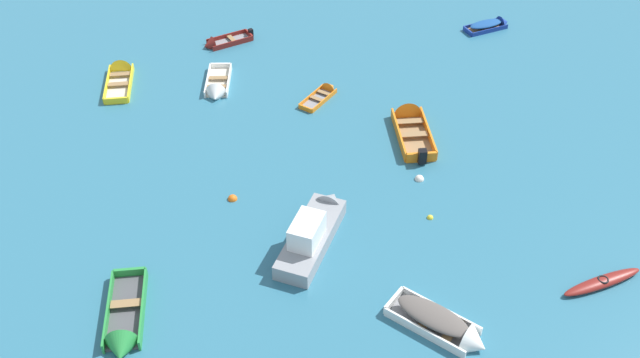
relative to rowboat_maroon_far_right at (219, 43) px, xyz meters
name	(u,v)px	position (x,y,z in m)	size (l,w,h in m)	color
rowboat_maroon_far_right	(219,43)	(0.00, 0.00, 0.00)	(3.32, 1.96, 0.98)	gray
rowboat_white_outer_left	(217,90)	(-0.58, -5.26, 0.02)	(1.85, 3.75, 1.17)	beige
rowboat_orange_outer_right	(409,122)	(9.11, -10.42, 0.09)	(2.03, 4.93, 1.48)	#99754C
rowboat_deep_blue_far_left	(493,24)	(17.44, -1.12, 0.07)	(3.25, 1.70, 0.96)	#99754C
motor_launch_grey_cluster_inner	(314,230)	(2.59, -17.77, 0.43)	(4.08, 5.45, 2.05)	gray
rowboat_green_far_back	(123,332)	(-5.51, -21.47, 0.06)	(1.72, 4.48, 1.28)	#4C4C51
kayak_maroon_back_row_right	(602,282)	(13.64, -22.64, 0.02)	(3.80, 1.29, 0.36)	maroon
rowboat_white_back_row_left	(448,328)	(6.64, -23.75, 0.18)	(3.70, 3.87, 1.28)	gray
rowboat_yellow_midfield_right	(121,73)	(-5.88, -2.38, 0.02)	(1.65, 4.23, 1.25)	beige
rowboat_orange_foreground_center	(326,92)	(5.39, -6.59, -0.03)	(2.60, 2.61, 0.84)	gray
mooring_buoy_outer_edge	(419,179)	(8.33, -14.76, -0.16)	(0.45, 0.45, 0.45)	silver
mooring_buoy_between_boats_left	(233,199)	(-0.64, -14.44, -0.16)	(0.45, 0.45, 0.45)	orange
mooring_buoy_between_boats_right	(430,218)	(8.00, -17.45, -0.16)	(0.29, 0.29, 0.29)	yellow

